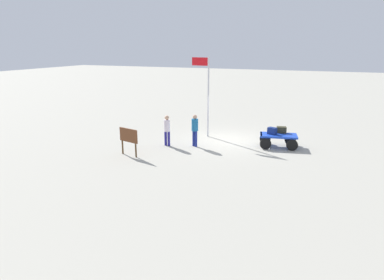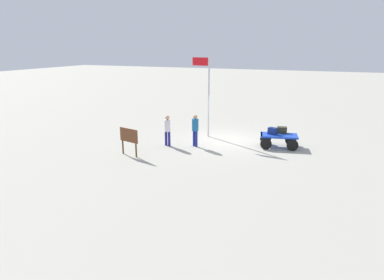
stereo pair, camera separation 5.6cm
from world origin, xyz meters
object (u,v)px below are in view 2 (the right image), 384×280
Objects in this scene: suitcase_tan at (282,130)px; flagpole at (207,89)px; worker_trailing at (195,128)px; suitcase_olive at (273,131)px; signboard at (129,137)px; worker_lead at (167,128)px; luggage_cart at (278,138)px.

flagpole is (4.44, -0.22, 1.95)m from suitcase_tan.
flagpole is at bearing -85.05° from worker_trailing.
suitcase_olive is 7.54m from signboard.
suitcase_tan is at bearing -154.54° from worker_trailing.
suitcase_olive is 5.62m from worker_lead.
suitcase_olive is 0.11× the size of flagpole.
suitcase_tan is 0.34× the size of worker_lead.
signboard is (6.22, 4.27, 0.05)m from suitcase_olive.
signboard is at bearing 33.35° from luggage_cart.
suitcase_tan is 0.41× the size of signboard.
suitcase_olive is 0.30× the size of worker_lead.
signboard is (2.39, 2.73, -0.10)m from worker_trailing.
suitcase_tan is 4.71m from worker_trailing.
worker_lead is 1.50m from worker_trailing.
worker_lead is (5.26, 2.00, 0.09)m from suitcase_olive.
worker_lead is 0.96× the size of worker_trailing.
flagpole is at bearing -114.54° from worker_lead.
worker_trailing is 1.27× the size of signboard.
worker_lead reaches higher than signboard.
suitcase_olive is at bearing 170.12° from flagpole.
worker_lead is 1.22× the size of signboard.
worker_trailing is 2.87m from flagpole.
worker_lead is 0.36× the size of flagpole.
worker_trailing is at bearing -162.05° from worker_lead.
suitcase_olive is at bearing -158.13° from worker_trailing.
suitcase_olive is (0.32, 0.04, 0.39)m from luggage_cart.
worker_lead reaches higher than suitcase_olive.
signboard reaches higher than luggage_cart.
luggage_cart is at bearing -159.94° from worker_lead.
suitcase_olive reaches higher than luggage_cart.
luggage_cart is 4.48m from worker_trailing.
luggage_cart is 0.51m from suitcase_olive.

